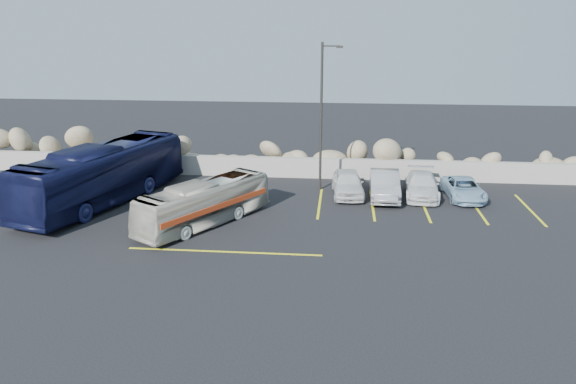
# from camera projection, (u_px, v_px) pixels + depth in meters

# --- Properties ---
(ground) EXTENTS (90.00, 90.00, 0.00)m
(ground) POSITION_uv_depth(u_px,v_px,m) (248.00, 255.00, 22.58)
(ground) COLOR black
(ground) RESTS_ON ground
(seawall) EXTENTS (60.00, 0.40, 1.20)m
(seawall) POSITION_uv_depth(u_px,v_px,m) (280.00, 167.00, 33.83)
(seawall) COLOR #98978A
(seawall) RESTS_ON ground
(riprap_pile) EXTENTS (54.00, 2.80, 2.60)m
(riprap_pile) POSITION_uv_depth(u_px,v_px,m) (282.00, 151.00, 34.77)
(riprap_pile) COLOR #938160
(riprap_pile) RESTS_ON ground
(parking_lines) EXTENTS (18.16, 9.36, 0.01)m
(parking_lines) POSITION_uv_depth(u_px,v_px,m) (360.00, 213.00, 27.45)
(parking_lines) COLOR yellow
(parking_lines) RESTS_ON ground
(lamppost) EXTENTS (1.14, 0.18, 8.00)m
(lamppost) POSITION_uv_depth(u_px,v_px,m) (322.00, 113.00, 30.14)
(lamppost) COLOR #302E2B
(lamppost) RESTS_ON ground
(vintage_bus) EXTENTS (5.32, 7.08, 2.03)m
(vintage_bus) POSITION_uv_depth(u_px,v_px,m) (204.00, 203.00, 25.72)
(vintage_bus) COLOR beige
(vintage_bus) RESTS_ON ground
(tour_coach) EXTENTS (5.53, 11.16, 3.03)m
(tour_coach) POSITION_uv_depth(u_px,v_px,m) (103.00, 174.00, 28.73)
(tour_coach) COLOR #101335
(tour_coach) RESTS_ON ground
(car_a) EXTENTS (1.87, 4.07, 1.35)m
(car_a) POSITION_uv_depth(u_px,v_px,m) (348.00, 183.00, 30.19)
(car_a) COLOR silver
(car_a) RESTS_ON ground
(car_b) EXTENTS (1.59, 4.33, 1.42)m
(car_b) POSITION_uv_depth(u_px,v_px,m) (385.00, 185.00, 29.76)
(car_b) COLOR #9E9DA1
(car_b) RESTS_ON ground
(car_c) EXTENTS (2.05, 4.35, 1.23)m
(car_c) POSITION_uv_depth(u_px,v_px,m) (422.00, 185.00, 30.01)
(car_c) COLOR silver
(car_c) RESTS_ON ground
(car_d) EXTENTS (1.98, 3.95, 1.07)m
(car_d) POSITION_uv_depth(u_px,v_px,m) (464.00, 189.00, 29.65)
(car_d) COLOR #91B4CE
(car_d) RESTS_ON ground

